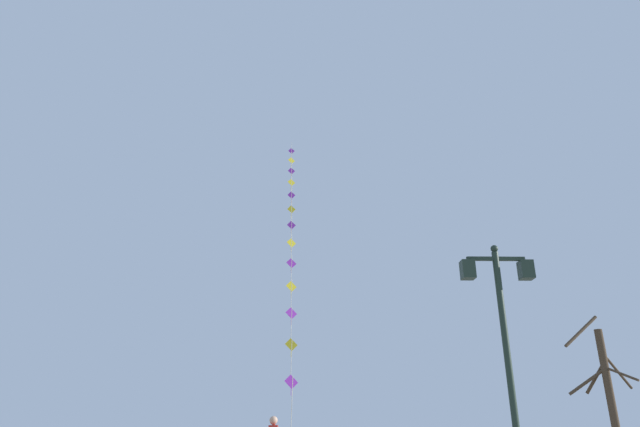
# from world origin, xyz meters

# --- Properties ---
(twin_lantern_lamp_post) EXTENTS (1.54, 0.28, 5.15)m
(twin_lantern_lamp_post) POSITION_xyz_m (3.34, 9.66, 3.56)
(twin_lantern_lamp_post) COLOR #1E2D23
(twin_lantern_lamp_post) RESTS_ON ground_plane
(kite_train) EXTENTS (1.30, 18.13, 20.32)m
(kite_train) POSITION_xyz_m (-1.70, 25.10, 10.75)
(kite_train) COLOR brown
(kite_train) RESTS_ON ground_plane
(bare_tree) EXTENTS (2.26, 1.62, 4.41)m
(bare_tree) POSITION_xyz_m (7.48, 13.85, 2.20)
(bare_tree) COLOR #423323
(bare_tree) RESTS_ON ground_plane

